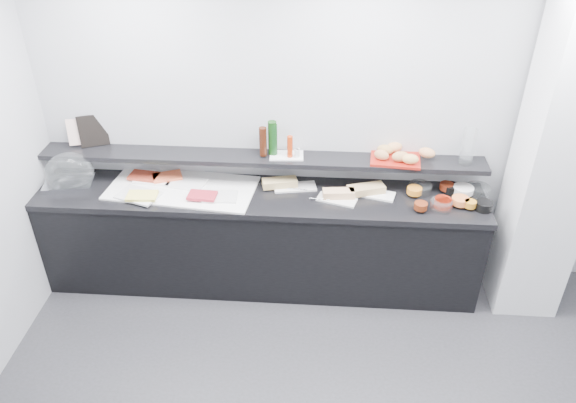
# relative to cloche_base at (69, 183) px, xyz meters

# --- Properties ---
(back_wall) EXTENTS (5.00, 0.02, 2.70)m
(back_wall) POSITION_rel_cloche_base_xyz_m (2.27, 0.28, 0.43)
(back_wall) COLOR #A7A9AD
(back_wall) RESTS_ON ground
(ceiling) EXTENTS (5.00, 5.00, 0.00)m
(ceiling) POSITION_rel_cloche_base_xyz_m (2.27, -1.72, 1.78)
(ceiling) COLOR white
(ceiling) RESTS_ON back_wall
(column) EXTENTS (0.50, 0.50, 2.70)m
(column) POSITION_rel_cloche_base_xyz_m (3.77, -0.07, 0.43)
(column) COLOR silver
(column) RESTS_ON ground
(buffet_cabinet) EXTENTS (3.60, 0.60, 0.85)m
(buffet_cabinet) POSITION_rel_cloche_base_xyz_m (1.57, -0.02, -0.50)
(buffet_cabinet) COLOR black
(buffet_cabinet) RESTS_ON ground
(counter_top) EXTENTS (3.62, 0.62, 0.05)m
(counter_top) POSITION_rel_cloche_base_xyz_m (1.57, -0.02, -0.05)
(counter_top) COLOR black
(counter_top) RESTS_ON buffet_cabinet
(wall_shelf) EXTENTS (3.60, 0.25, 0.04)m
(wall_shelf) POSITION_rel_cloche_base_xyz_m (1.57, 0.16, 0.21)
(wall_shelf) COLOR black
(wall_shelf) RESTS_ON back_wall
(cloche_base) EXTENTS (0.43, 0.33, 0.04)m
(cloche_base) POSITION_rel_cloche_base_xyz_m (0.00, 0.00, 0.00)
(cloche_base) COLOR silver
(cloche_base) RESTS_ON counter_top
(cloche_dome) EXTENTS (0.45, 0.39, 0.34)m
(cloche_dome) POSITION_rel_cloche_base_xyz_m (0.02, 0.00, 0.11)
(cloche_dome) COLOR silver
(cloche_dome) RESTS_ON cloche_base
(linen_runner) EXTENTS (1.24, 0.68, 0.01)m
(linen_runner) POSITION_rel_cloche_base_xyz_m (0.94, 0.01, -0.01)
(linen_runner) COLOR white
(linen_runner) RESTS_ON counter_top
(platter_meat_a) EXTENTS (0.33, 0.24, 0.01)m
(platter_meat_a) POSITION_rel_cloche_base_xyz_m (0.68, 0.12, 0.00)
(platter_meat_a) COLOR white
(platter_meat_a) RESTS_ON linen_runner
(food_meat_a) EXTENTS (0.26, 0.19, 0.02)m
(food_meat_a) POSITION_rel_cloche_base_xyz_m (0.59, 0.13, 0.02)
(food_meat_a) COLOR maroon
(food_meat_a) RESTS_ON platter_meat_a
(platter_salmon) EXTENTS (0.34, 0.26, 0.01)m
(platter_salmon) POSITION_rel_cloche_base_xyz_m (0.96, 0.07, 0.00)
(platter_salmon) COLOR white
(platter_salmon) RESTS_ON linen_runner
(food_salmon) EXTENTS (0.27, 0.22, 0.02)m
(food_salmon) POSITION_rel_cloche_base_xyz_m (0.79, 0.13, 0.02)
(food_salmon) COLOR #F65C32
(food_salmon) RESTS_ON platter_salmon
(platter_cheese) EXTENTS (0.38, 0.31, 0.01)m
(platter_cheese) POSITION_rel_cloche_base_xyz_m (0.62, -0.14, 0.00)
(platter_cheese) COLOR white
(platter_cheese) RESTS_ON linen_runner
(food_cheese) EXTENTS (0.24, 0.16, 0.02)m
(food_cheese) POSITION_rel_cloche_base_xyz_m (0.66, -0.18, 0.02)
(food_cheese) COLOR #F9EA61
(food_cheese) RESTS_ON platter_cheese
(platter_meat_b) EXTENTS (0.28, 0.19, 0.01)m
(platter_meat_b) POSITION_rel_cloche_base_xyz_m (1.27, -0.12, 0.00)
(platter_meat_b) COLOR silver
(platter_meat_b) RESTS_ON linen_runner
(food_meat_b) EXTENTS (0.23, 0.16, 0.02)m
(food_meat_b) POSITION_rel_cloche_base_xyz_m (1.14, -0.14, 0.02)
(food_meat_b) COLOR maroon
(food_meat_b) RESTS_ON platter_meat_b
(sandwich_plate_left) EXTENTS (0.36, 0.21, 0.01)m
(sandwich_plate_left) POSITION_rel_cloche_base_xyz_m (1.85, 0.10, -0.01)
(sandwich_plate_left) COLOR white
(sandwich_plate_left) RESTS_ON counter_top
(sandwich_food_left) EXTENTS (0.30, 0.17, 0.06)m
(sandwich_food_left) POSITION_rel_cloche_base_xyz_m (1.73, 0.09, 0.02)
(sandwich_food_left) COLOR tan
(sandwich_food_left) RESTS_ON sandwich_plate_left
(tongs_left) EXTENTS (0.16, 0.02, 0.01)m
(tongs_left) POSITION_rel_cloche_base_xyz_m (1.88, 0.05, -0.00)
(tongs_left) COLOR #B2B5B9
(tongs_left) RESTS_ON sandwich_plate_left
(sandwich_plate_mid) EXTENTS (0.33, 0.22, 0.01)m
(sandwich_plate_mid) POSITION_rel_cloche_base_xyz_m (2.19, -0.07, -0.01)
(sandwich_plate_mid) COLOR silver
(sandwich_plate_mid) RESTS_ON counter_top
(sandwich_food_mid) EXTENTS (0.26, 0.12, 0.06)m
(sandwich_food_mid) POSITION_rel_cloche_base_xyz_m (2.21, -0.04, 0.02)
(sandwich_food_mid) COLOR tan
(sandwich_food_mid) RESTS_ON sandwich_plate_mid
(tongs_mid) EXTENTS (0.16, 0.02, 0.01)m
(tongs_mid) POSITION_rel_cloche_base_xyz_m (2.06, -0.09, -0.00)
(tongs_mid) COLOR silver
(tongs_mid) RESTS_ON sandwich_plate_mid
(sandwich_plate_right) EXTENTS (0.36, 0.23, 0.01)m
(sandwich_plate_right) POSITION_rel_cloche_base_xyz_m (2.49, 0.03, -0.01)
(sandwich_plate_right) COLOR white
(sandwich_plate_right) RESTS_ON counter_top
(sandwich_food_right) EXTENTS (0.32, 0.20, 0.06)m
(sandwich_food_right) POSITION_rel_cloche_base_xyz_m (2.43, 0.04, 0.02)
(sandwich_food_right) COLOR tan
(sandwich_food_right) RESTS_ON sandwich_plate_right
(tongs_right) EXTENTS (0.16, 0.01, 0.01)m
(tongs_right) POSITION_rel_cloche_base_xyz_m (2.45, 0.02, -0.00)
(tongs_right) COLOR silver
(tongs_right) RESTS_ON sandwich_plate_right
(bowl_glass_fruit) EXTENTS (0.23, 0.23, 0.07)m
(bowl_glass_fruit) POSITION_rel_cloche_base_xyz_m (2.86, 0.10, 0.02)
(bowl_glass_fruit) COLOR white
(bowl_glass_fruit) RESTS_ON counter_top
(fill_glass_fruit) EXTENTS (0.15, 0.15, 0.05)m
(fill_glass_fruit) POSITION_rel_cloche_base_xyz_m (2.81, 0.05, 0.03)
(fill_glass_fruit) COLOR orange
(fill_glass_fruit) RESTS_ON bowl_glass_fruit
(bowl_black_jam) EXTENTS (0.16, 0.16, 0.07)m
(bowl_black_jam) POSITION_rel_cloche_base_xyz_m (3.11, 0.12, 0.02)
(bowl_black_jam) COLOR black
(bowl_black_jam) RESTS_ON counter_top
(fill_black_jam) EXTENTS (0.12, 0.12, 0.05)m
(fill_black_jam) POSITION_rel_cloche_base_xyz_m (3.08, 0.13, 0.03)
(fill_black_jam) COLOR #611F0D
(fill_black_jam) RESTS_ON bowl_black_jam
(bowl_glass_cream) EXTENTS (0.21, 0.21, 0.07)m
(bowl_glass_cream) POSITION_rel_cloche_base_xyz_m (3.32, 0.10, 0.02)
(bowl_glass_cream) COLOR white
(bowl_glass_cream) RESTS_ON counter_top
(fill_glass_cream) EXTENTS (0.18, 0.18, 0.05)m
(fill_glass_cream) POSITION_rel_cloche_base_xyz_m (3.20, 0.09, 0.03)
(fill_glass_cream) COLOR white
(fill_glass_cream) RESTS_ON bowl_glass_cream
(bowl_red_jam) EXTENTS (0.15, 0.15, 0.07)m
(bowl_red_jam) POSITION_rel_cloche_base_xyz_m (3.01, -0.10, 0.02)
(bowl_red_jam) COLOR maroon
(bowl_red_jam) RESTS_ON counter_top
(fill_red_jam) EXTENTS (0.12, 0.12, 0.05)m
(fill_red_jam) POSITION_rel_cloche_base_xyz_m (2.83, -0.18, 0.03)
(fill_red_jam) COLOR #5F220D
(fill_red_jam) RESTS_ON bowl_red_jam
(bowl_glass_salmon) EXTENTS (0.20, 0.20, 0.07)m
(bowl_glass_salmon) POSITION_rel_cloche_base_xyz_m (2.99, -0.13, 0.02)
(bowl_glass_salmon) COLOR silver
(bowl_glass_salmon) RESTS_ON counter_top
(fill_glass_salmon) EXTENTS (0.17, 0.17, 0.05)m
(fill_glass_salmon) POSITION_rel_cloche_base_xyz_m (3.15, -0.08, 0.03)
(fill_glass_salmon) COLOR orange
(fill_glass_salmon) RESTS_ON bowl_glass_salmon
(bowl_black_fruit) EXTENTS (0.15, 0.15, 0.07)m
(bowl_black_fruit) POSITION_rel_cloche_base_xyz_m (3.32, -0.12, 0.02)
(bowl_black_fruit) COLOR black
(bowl_black_fruit) RESTS_ON counter_top
(fill_black_fruit) EXTENTS (0.11, 0.11, 0.05)m
(fill_black_fruit) POSITION_rel_cloche_base_xyz_m (3.21, -0.12, 0.03)
(fill_black_fruit) COLOR orange
(fill_black_fruit) RESTS_ON bowl_black_fruit
(framed_print) EXTENTS (0.24, 0.16, 0.26)m
(framed_print) POSITION_rel_cloche_base_xyz_m (0.18, 0.26, 0.36)
(framed_print) COLOR black
(framed_print) RESTS_ON wall_shelf
(print_art) EXTENTS (0.21, 0.10, 0.22)m
(print_art) POSITION_rel_cloche_base_xyz_m (0.08, 0.23, 0.36)
(print_art) COLOR beige
(print_art) RESTS_ON framed_print
(condiment_tray) EXTENTS (0.28, 0.18, 0.01)m
(condiment_tray) POSITION_rel_cloche_base_xyz_m (1.78, 0.17, 0.24)
(condiment_tray) COLOR white
(condiment_tray) RESTS_ON wall_shelf
(bottle_green_a) EXTENTS (0.07, 0.07, 0.26)m
(bottle_green_a) POSITION_rel_cloche_base_xyz_m (1.68, 0.18, 0.37)
(bottle_green_a) COLOR #0F3712
(bottle_green_a) RESTS_ON condiment_tray
(bottle_brown) EXTENTS (0.06, 0.06, 0.24)m
(bottle_brown) POSITION_rel_cloche_base_xyz_m (1.59, 0.15, 0.36)
(bottle_brown) COLOR #331409
(bottle_brown) RESTS_ON condiment_tray
(bottle_green_b) EXTENTS (0.07, 0.07, 0.28)m
(bottle_green_b) POSITION_rel_cloche_base_xyz_m (1.66, 0.19, 0.38)
(bottle_green_b) COLOR #0F360E
(bottle_green_b) RESTS_ON condiment_tray
(bottle_hot) EXTENTS (0.06, 0.06, 0.18)m
(bottle_hot) POSITION_rel_cloche_base_xyz_m (1.81, 0.14, 0.33)
(bottle_hot) COLOR #AF300C
(bottle_hot) RESTS_ON condiment_tray
(shaker_salt) EXTENTS (0.04, 0.04, 0.07)m
(shaker_salt) POSITION_rel_cloche_base_xyz_m (1.87, 0.15, 0.28)
(shaker_salt) COLOR white
(shaker_salt) RESTS_ON condiment_tray
(shaker_pepper) EXTENTS (0.05, 0.05, 0.07)m
(shaker_pepper) POSITION_rel_cloche_base_xyz_m (1.86, 0.14, 0.28)
(shaker_pepper) COLOR silver
(shaker_pepper) RESTS_ON condiment_tray
(bread_tray) EXTENTS (0.41, 0.31, 0.02)m
(bread_tray) POSITION_rel_cloche_base_xyz_m (2.65, 0.16, 0.24)
(bread_tray) COLOR maroon
(bread_tray) RESTS_ON wall_shelf
(bread_roll_nw) EXTENTS (0.14, 0.11, 0.08)m
(bread_roll_nw) POSITION_rel_cloche_base_xyz_m (2.57, 0.22, 0.29)
(bread_roll_nw) COLOR #B28344
(bread_roll_nw) RESTS_ON bread_tray
(bread_roll_n) EXTENTS (0.16, 0.14, 0.08)m
(bread_roll_n) POSITION_rel_cloche_base_xyz_m (2.64, 0.27, 0.29)
(bread_roll_n) COLOR tan
(bread_roll_n) RESTS_ON bread_tray
(bread_roll_ne) EXTENTS (0.16, 0.13, 0.08)m
(bread_roll_ne) POSITION_rel_cloche_base_xyz_m (2.89, 0.19, 0.29)
(bread_roll_ne) COLOR #D1854F
(bread_roll_ne) RESTS_ON bread_tray
(bread_roll_sw) EXTENTS (0.14, 0.12, 0.08)m
(bread_roll_sw) POSITION_rel_cloche_base_xyz_m (2.53, 0.13, 0.29)
(bread_roll_sw) COLOR #B37444
(bread_roll_sw) RESTS_ON bread_tray
(bread_roll_s) EXTENTS (0.15, 0.12, 0.08)m
(bread_roll_s) POSITION_rel_cloche_base_xyz_m (2.68, 0.12, 0.29)
(bread_roll_s) COLOR #AB7541
(bread_roll_s) RESTS_ON bread_tray
(bread_roll_se) EXTENTS (0.13, 0.09, 0.08)m
(bread_roll_se) POSITION_rel_cloche_base_xyz_m (2.75, 0.08, 0.29)
(bread_roll_se) COLOR tan
(bread_roll_se) RESTS_ON bread_tray
(carafe) EXTENTS (0.12, 0.12, 0.30)m
(carafe) POSITION_rel_cloche_base_xyz_m (3.19, 0.15, 0.38)
(carafe) COLOR white
(carafe) RESTS_ON wall_shelf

